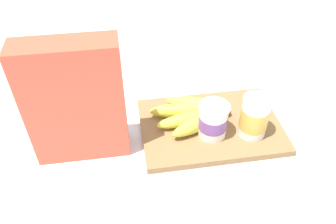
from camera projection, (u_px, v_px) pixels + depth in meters
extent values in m
plane|color=white|center=(210.00, 129.00, 0.81)|extent=(2.40, 2.40, 0.00)
cube|color=olive|center=(210.00, 126.00, 0.81)|extent=(0.32, 0.23, 0.02)
cube|color=#D85138|center=(75.00, 103.00, 0.67)|extent=(0.19, 0.07, 0.27)
cylinder|color=white|center=(254.00, 117.00, 0.75)|extent=(0.06, 0.06, 0.09)
cylinder|color=gold|center=(254.00, 117.00, 0.75)|extent=(0.06, 0.06, 0.05)
cylinder|color=silver|center=(258.00, 100.00, 0.71)|extent=(0.06, 0.06, 0.00)
cylinder|color=white|center=(213.00, 121.00, 0.75)|extent=(0.06, 0.06, 0.08)
cylinder|color=#7A4C99|center=(213.00, 121.00, 0.75)|extent=(0.06, 0.06, 0.03)
cylinder|color=silver|center=(215.00, 107.00, 0.72)|extent=(0.07, 0.07, 0.00)
ellipsoid|color=#D9DC43|center=(197.00, 105.00, 0.82)|extent=(0.15, 0.09, 0.04)
ellipsoid|color=#D9DC43|center=(189.00, 111.00, 0.81)|extent=(0.19, 0.06, 0.04)
ellipsoid|color=#D9DC43|center=(193.00, 118.00, 0.79)|extent=(0.18, 0.06, 0.03)
ellipsoid|color=#D9DC43|center=(202.00, 122.00, 0.78)|extent=(0.16, 0.09, 0.04)
cylinder|color=brown|center=(228.00, 113.00, 0.82)|extent=(0.01, 0.01, 0.02)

